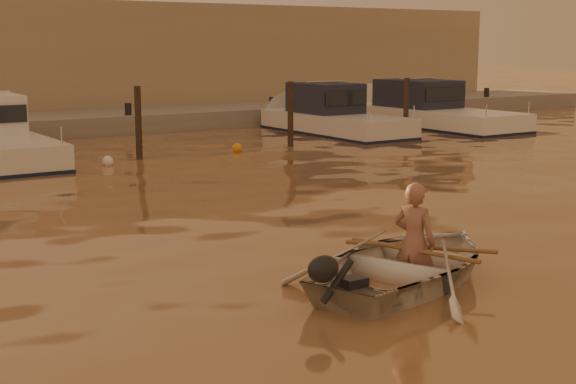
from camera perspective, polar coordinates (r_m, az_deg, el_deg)
ground_plane at (r=11.54m, az=18.22°, el=-5.81°), size 160.00×160.00×0.00m
dinghy at (r=10.88m, az=8.69°, el=-4.98°), size 4.31×3.72×0.75m
person at (r=10.90m, az=8.97°, el=-3.54°), size 0.58×0.70×1.63m
outboard_motor at (r=9.62m, az=4.56°, el=-6.82°), size 0.98×0.70×0.70m
oar_port at (r=11.06m, az=9.31°, el=-3.87°), size 1.19×1.79×0.13m
oar_starboard at (r=10.88m, az=8.84°, el=-4.09°), size 0.46×2.07×0.13m
moored_boat_4 at (r=28.53m, az=3.41°, el=5.43°), size 2.33×7.15×1.75m
moored_boat_5 at (r=31.45m, az=10.15°, el=5.76°), size 2.64×8.73×1.75m
piling_2 at (r=22.46m, az=-10.59°, el=4.61°), size 0.18×0.18×2.20m
piling_3 at (r=24.79m, az=0.18°, el=5.33°), size 0.18×0.18×2.20m
piling_4 at (r=27.64m, az=8.39°, el=5.75°), size 0.18×0.18×2.20m
fender_c at (r=21.52m, az=-12.69°, el=2.13°), size 0.30×0.30×0.30m
fender_d at (r=23.75m, az=-3.63°, el=3.14°), size 0.30×0.30×0.30m
fender_e at (r=26.94m, az=7.08°, el=3.95°), size 0.30×0.30×0.30m
quay at (r=29.81m, az=-15.91°, el=4.35°), size 52.00×4.00×1.00m
waterfront_building at (r=34.96m, az=-18.83°, el=8.74°), size 46.00×7.00×4.80m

